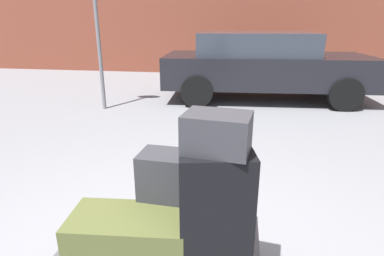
{
  "coord_description": "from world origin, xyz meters",
  "views": [
    {
      "loc": [
        0.44,
        -1.55,
        1.64
      ],
      "look_at": [
        0.0,
        1.2,
        0.69
      ],
      "focal_mm": 29.36,
      "sensor_mm": 36.0,
      "label": 1
    }
  ],
  "objects_px": {
    "luggage_cart": "(162,253)",
    "duffel_bag_charcoal_topmost_pile": "(217,133)",
    "duffel_bag_olive_center": "(129,239)",
    "suitcase_charcoal_rear_left": "(170,198)",
    "suitcase_black_rear_right": "(215,213)",
    "parked_car": "(263,64)",
    "no_parking_sign": "(97,24)",
    "bollard_kerb_near": "(338,75)"
  },
  "relations": [
    {
      "from": "luggage_cart",
      "to": "duffel_bag_charcoal_topmost_pile",
      "type": "relative_size",
      "value": 3.84
    },
    {
      "from": "duffel_bag_olive_center",
      "to": "duffel_bag_charcoal_topmost_pile",
      "type": "bearing_deg",
      "value": -1.81
    },
    {
      "from": "luggage_cart",
      "to": "duffel_bag_olive_center",
      "type": "relative_size",
      "value": 1.87
    },
    {
      "from": "duffel_bag_olive_center",
      "to": "suitcase_charcoal_rear_left",
      "type": "bearing_deg",
      "value": 48.72
    },
    {
      "from": "suitcase_black_rear_right",
      "to": "parked_car",
      "type": "bearing_deg",
      "value": 73.56
    },
    {
      "from": "parked_car",
      "to": "no_parking_sign",
      "type": "height_order",
      "value": "no_parking_sign"
    },
    {
      "from": "duffel_bag_charcoal_topmost_pile",
      "to": "no_parking_sign",
      "type": "distance_m",
      "value": 4.99
    },
    {
      "from": "suitcase_charcoal_rear_left",
      "to": "duffel_bag_olive_center",
      "type": "distance_m",
      "value": 0.33
    },
    {
      "from": "duffel_bag_olive_center",
      "to": "parked_car",
      "type": "bearing_deg",
      "value": 75.15
    },
    {
      "from": "luggage_cart",
      "to": "suitcase_charcoal_rear_left",
      "type": "bearing_deg",
      "value": 54.91
    },
    {
      "from": "bollard_kerb_near",
      "to": "duffel_bag_charcoal_topmost_pile",
      "type": "bearing_deg",
      "value": -109.59
    },
    {
      "from": "bollard_kerb_near",
      "to": "parked_car",
      "type": "bearing_deg",
      "value": -144.14
    },
    {
      "from": "suitcase_black_rear_right",
      "to": "duffel_bag_olive_center",
      "type": "relative_size",
      "value": 1.1
    },
    {
      "from": "duffel_bag_charcoal_topmost_pile",
      "to": "bollard_kerb_near",
      "type": "xyz_separation_m",
      "value": [
        2.51,
        7.04,
        -0.79
      ]
    },
    {
      "from": "luggage_cart",
      "to": "duffel_bag_olive_center",
      "type": "height_order",
      "value": "duffel_bag_olive_center"
    },
    {
      "from": "suitcase_charcoal_rear_left",
      "to": "parked_car",
      "type": "distance_m",
      "value": 5.46
    },
    {
      "from": "suitcase_black_rear_right",
      "to": "luggage_cart",
      "type": "bearing_deg",
      "value": 144.87
    },
    {
      "from": "parked_car",
      "to": "bollard_kerb_near",
      "type": "xyz_separation_m",
      "value": [
        1.98,
        1.43,
        -0.41
      ]
    },
    {
      "from": "parked_car",
      "to": "suitcase_charcoal_rear_left",
      "type": "bearing_deg",
      "value": -98.64
    },
    {
      "from": "suitcase_black_rear_right",
      "to": "suitcase_charcoal_rear_left",
      "type": "xyz_separation_m",
      "value": [
        -0.29,
        0.22,
        -0.06
      ]
    },
    {
      "from": "duffel_bag_charcoal_topmost_pile",
      "to": "luggage_cart",
      "type": "bearing_deg",
      "value": 163.51
    },
    {
      "from": "suitcase_charcoal_rear_left",
      "to": "bollard_kerb_near",
      "type": "xyz_separation_m",
      "value": [
        2.8,
        6.83,
        -0.28
      ]
    },
    {
      "from": "luggage_cart",
      "to": "duffel_bag_olive_center",
      "type": "bearing_deg",
      "value": -127.0
    },
    {
      "from": "suitcase_charcoal_rear_left",
      "to": "parked_car",
      "type": "height_order",
      "value": "parked_car"
    },
    {
      "from": "luggage_cart",
      "to": "suitcase_black_rear_right",
      "type": "distance_m",
      "value": 0.56
    },
    {
      "from": "suitcase_charcoal_rear_left",
      "to": "luggage_cart",
      "type": "bearing_deg",
      "value": -121.48
    },
    {
      "from": "luggage_cart",
      "to": "suitcase_black_rear_right",
      "type": "relative_size",
      "value": 1.7
    },
    {
      "from": "duffel_bag_charcoal_topmost_pile",
      "to": "bollard_kerb_near",
      "type": "distance_m",
      "value": 7.52
    },
    {
      "from": "luggage_cart",
      "to": "no_parking_sign",
      "type": "relative_size",
      "value": 0.46
    },
    {
      "from": "bollard_kerb_near",
      "to": "suitcase_charcoal_rear_left",
      "type": "bearing_deg",
      "value": -112.29
    },
    {
      "from": "duffel_bag_charcoal_topmost_pile",
      "to": "no_parking_sign",
      "type": "relative_size",
      "value": 0.12
    },
    {
      "from": "luggage_cart",
      "to": "suitcase_charcoal_rear_left",
      "type": "distance_m",
      "value": 0.37
    },
    {
      "from": "bollard_kerb_near",
      "to": "no_parking_sign",
      "type": "distance_m",
      "value": 5.91
    },
    {
      "from": "duffel_bag_olive_center",
      "to": "no_parking_sign",
      "type": "bearing_deg",
      "value": 111.18
    },
    {
      "from": "suitcase_black_rear_right",
      "to": "parked_car",
      "type": "distance_m",
      "value": 5.64
    },
    {
      "from": "luggage_cart",
      "to": "no_parking_sign",
      "type": "distance_m",
      "value": 4.85
    },
    {
      "from": "suitcase_black_rear_right",
      "to": "no_parking_sign",
      "type": "bearing_deg",
      "value": 109.92
    },
    {
      "from": "bollard_kerb_near",
      "to": "luggage_cart",
      "type": "bearing_deg",
      "value": -112.43
    },
    {
      "from": "suitcase_charcoal_rear_left",
      "to": "suitcase_black_rear_right",
      "type": "bearing_deg",
      "value": -33.12
    },
    {
      "from": "suitcase_charcoal_rear_left",
      "to": "duffel_bag_olive_center",
      "type": "relative_size",
      "value": 0.9
    },
    {
      "from": "luggage_cart",
      "to": "parked_car",
      "type": "height_order",
      "value": "parked_car"
    },
    {
      "from": "luggage_cart",
      "to": "duffel_bag_olive_center",
      "type": "distance_m",
      "value": 0.31
    }
  ]
}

